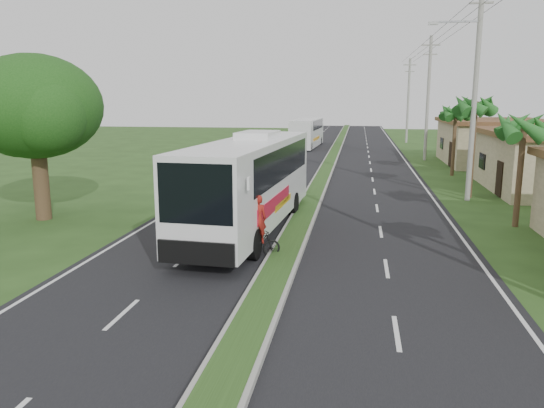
# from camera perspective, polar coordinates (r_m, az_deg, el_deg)

# --- Properties ---
(ground) EXTENTS (180.00, 180.00, 0.00)m
(ground) POSITION_cam_1_polar(r_m,az_deg,el_deg) (13.61, -1.99, -12.77)
(ground) COLOR #264418
(ground) RESTS_ON ground
(road_asphalt) EXTENTS (14.00, 160.00, 0.02)m
(road_asphalt) POSITION_cam_1_polar(r_m,az_deg,el_deg) (32.75, 4.83, 1.50)
(road_asphalt) COLOR black
(road_asphalt) RESTS_ON ground
(median_strip) EXTENTS (1.20, 160.00, 0.18)m
(median_strip) POSITION_cam_1_polar(r_m,az_deg,el_deg) (32.74, 4.83, 1.66)
(median_strip) COLOR gray
(median_strip) RESTS_ON ground
(lane_edge_left) EXTENTS (0.12, 160.00, 0.01)m
(lane_edge_left) POSITION_cam_1_polar(r_m,az_deg,el_deg) (33.92, -6.53, 1.78)
(lane_edge_left) COLOR silver
(lane_edge_left) RESTS_ON ground
(lane_edge_right) EXTENTS (0.12, 160.00, 0.01)m
(lane_edge_right) POSITION_cam_1_polar(r_m,az_deg,el_deg) (32.94, 16.53, 1.10)
(lane_edge_right) COLOR silver
(lane_edge_right) RESTS_ON ground
(shop_far) EXTENTS (8.60, 11.60, 3.82)m
(shop_far) POSITION_cam_1_polar(r_m,az_deg,el_deg) (49.69, 22.81, 6.22)
(shop_far) COLOR #9A8F68
(shop_far) RESTS_ON ground
(palm_verge_b) EXTENTS (2.40, 2.40, 5.05)m
(palm_verge_b) POSITION_cam_1_polar(r_m,az_deg,el_deg) (25.20, 25.48, 7.48)
(palm_verge_b) COLOR #473321
(palm_verge_b) RESTS_ON ground
(palm_verge_c) EXTENTS (2.40, 2.40, 5.85)m
(palm_verge_c) POSITION_cam_1_polar(r_m,az_deg,el_deg) (31.83, 21.08, 9.77)
(palm_verge_c) COLOR #473321
(palm_verge_c) RESTS_ON ground
(palm_verge_d) EXTENTS (2.40, 2.40, 5.25)m
(palm_verge_d) POSITION_cam_1_polar(r_m,az_deg,el_deg) (40.78, 19.18, 9.25)
(palm_verge_d) COLOR #473321
(palm_verge_d) RESTS_ON ground
(shade_tree) EXTENTS (6.30, 6.00, 7.54)m
(shade_tree) POSITION_cam_1_polar(r_m,az_deg,el_deg) (26.56, -24.33, 9.17)
(shade_tree) COLOR #473321
(shade_tree) RESTS_ON ground
(utility_pole_b) EXTENTS (3.20, 0.28, 12.00)m
(utility_pole_b) POSITION_cam_1_polar(r_m,az_deg,el_deg) (30.79, 20.99, 11.86)
(utility_pole_b) COLOR gray
(utility_pole_b) RESTS_ON ground
(utility_pole_c) EXTENTS (1.60, 0.28, 11.00)m
(utility_pole_c) POSITION_cam_1_polar(r_m,az_deg,el_deg) (50.55, 16.43, 10.96)
(utility_pole_c) COLOR gray
(utility_pole_c) RESTS_ON ground
(utility_pole_d) EXTENTS (1.60, 0.28, 10.50)m
(utility_pole_d) POSITION_cam_1_polar(r_m,az_deg,el_deg) (70.45, 14.44, 10.81)
(utility_pole_d) COLOR gray
(utility_pole_d) RESTS_ON ground
(coach_bus_main) EXTENTS (3.49, 12.95, 4.14)m
(coach_bus_main) POSITION_cam_1_polar(r_m,az_deg,el_deg) (22.35, -2.29, 2.85)
(coach_bus_main) COLOR white
(coach_bus_main) RESTS_ON ground
(coach_bus_far) EXTENTS (2.96, 11.23, 3.24)m
(coach_bus_far) POSITION_cam_1_polar(r_m,az_deg,el_deg) (62.04, 3.80, 7.81)
(coach_bus_far) COLOR white
(coach_bus_far) RESTS_ON ground
(motorcyclist) EXTENTS (1.67, 1.03, 2.29)m
(motorcyclist) POSITION_cam_1_polar(r_m,az_deg,el_deg) (18.61, -1.56, -3.35)
(motorcyclist) COLOR black
(motorcyclist) RESTS_ON ground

